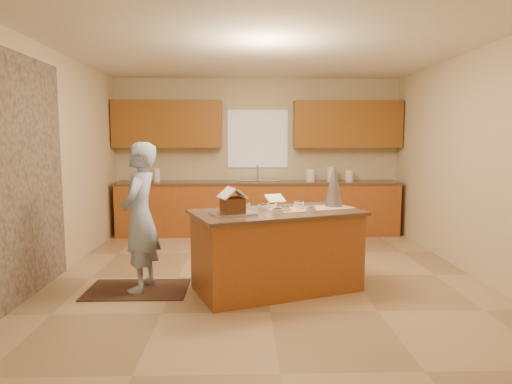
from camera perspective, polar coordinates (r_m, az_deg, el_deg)
floor at (r=5.51m, az=1.12°, el=-10.64°), size 5.50×5.50×0.00m
ceiling at (r=5.36m, az=1.19°, el=18.09°), size 5.50×5.50×0.00m
wall_back at (r=8.01m, az=0.20°, el=4.60°), size 5.50×5.50×0.00m
wall_front at (r=2.53m, az=4.14°, el=0.16°), size 5.50×5.50×0.00m
wall_left at (r=5.72m, az=-24.78°, el=3.18°), size 5.50×5.50×0.00m
wall_right at (r=5.94m, az=26.07°, el=3.22°), size 5.50×5.50×0.00m
stone_accent at (r=4.99m, az=-28.10°, el=1.44°), size 0.00×2.50×2.50m
window_curtain at (r=7.98m, az=0.21°, el=6.75°), size 1.05×0.03×1.00m
back_counter_base at (r=7.80m, az=0.27°, el=-2.18°), size 4.80×0.60×0.88m
back_counter_top at (r=7.74m, az=0.27°, el=1.19°), size 4.85×0.63×0.04m
upper_cabinet_left at (r=7.93m, az=-11.14°, el=8.43°), size 1.85×0.35×0.80m
upper_cabinet_right at (r=8.03m, az=11.49°, el=8.40°), size 1.85×0.35×0.80m
sink at (r=7.74m, az=0.27°, el=1.12°), size 0.70×0.45×0.12m
faucet at (r=7.91m, az=0.23°, el=2.47°), size 0.03×0.03×0.28m
island_base at (r=4.95m, az=2.63°, el=-7.62°), size 1.89×1.39×0.83m
island_top at (r=4.86m, az=2.66°, el=-2.64°), size 1.99×1.49×0.04m
table_runner at (r=5.05m, az=7.06°, el=-2.08°), size 1.01×0.65×0.01m
baking_tray at (r=4.62m, az=-2.98°, el=-2.74°), size 0.52×0.45×0.02m
cookbook at (r=5.23m, az=2.44°, el=-0.83°), size 0.25×0.22×0.09m
tinsel_tree at (r=5.21m, az=9.86°, el=1.00°), size 0.27×0.27×0.52m
rug at (r=5.19m, az=-14.78°, el=-11.86°), size 1.08×0.71×0.01m
boy at (r=4.99m, az=-14.49°, el=-3.08°), size 0.45×0.62×1.60m
canister_a at (r=7.81m, az=6.90°, el=2.12°), size 0.15×0.15×0.21m
canister_b at (r=7.87m, az=9.60°, el=2.25°), size 0.17×0.17×0.25m
canister_c at (r=7.94m, az=11.77°, el=2.03°), size 0.13×0.13×0.19m
paper_towel at (r=7.87m, az=-12.47°, el=2.11°), size 0.11×0.11×0.23m
gingerbread_house at (r=4.60m, az=-2.99°, el=-1.37°), size 0.34×0.34×0.27m
candy_bowls at (r=4.96m, az=3.24°, el=-1.93°), size 0.81×0.61×0.05m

